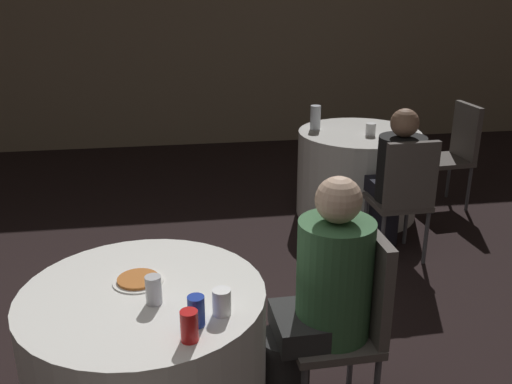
{
  "coord_description": "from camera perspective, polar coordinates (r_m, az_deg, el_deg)",
  "views": [
    {
      "loc": [
        0.13,
        -2.01,
        1.99
      ],
      "look_at": [
        0.59,
        0.98,
        0.85
      ],
      "focal_mm": 40.0,
      "sensor_mm": 36.0,
      "label": 1
    }
  ],
  "objects": [
    {
      "name": "wall_back",
      "position": [
        7.11,
        -10.2,
        15.58
      ],
      "size": [
        16.0,
        0.06,
        2.8
      ],
      "color": "gray",
      "rests_on": "ground_plane"
    },
    {
      "name": "table_near",
      "position": [
        2.69,
        -10.76,
        -16.75
      ],
      "size": [
        1.05,
        1.05,
        0.75
      ],
      "color": "white",
      "rests_on": "ground_plane"
    },
    {
      "name": "table_far",
      "position": [
        5.1,
        10.08,
        1.86
      ],
      "size": [
        1.05,
        1.05,
        0.75
      ],
      "color": "white",
      "rests_on": "ground_plane"
    },
    {
      "name": "chair_near_east",
      "position": [
        2.71,
        9.65,
        -11.61
      ],
      "size": [
        0.41,
        0.41,
        0.94
      ],
      "rotation": [
        0.0,
        0.0,
        -4.69
      ],
      "color": "#59514C",
      "rests_on": "ground_plane"
    },
    {
      "name": "chair_far_south",
      "position": [
        4.22,
        14.62,
        0.11
      ],
      "size": [
        0.41,
        0.42,
        0.94
      ],
      "rotation": [
        0.0,
        0.0,
        0.03
      ],
      "color": "#59514C",
      "rests_on": "ground_plane"
    },
    {
      "name": "chair_far_east",
      "position": [
        5.48,
        19.37,
        4.29
      ],
      "size": [
        0.43,
        0.43,
        0.94
      ],
      "rotation": [
        0.0,
        0.0,
        -4.64
      ],
      "color": "#59514C",
      "rests_on": "ground_plane"
    },
    {
      "name": "person_green_jacket",
      "position": [
        2.64,
        6.36,
        -10.94
      ],
      "size": [
        0.51,
        0.34,
        1.21
      ],
      "rotation": [
        0.0,
        0.0,
        -4.69
      ],
      "color": "#282828",
      "rests_on": "ground_plane"
    },
    {
      "name": "person_black_shirt",
      "position": [
        4.36,
        13.75,
        1.13
      ],
      "size": [
        0.34,
        0.51,
        1.14
      ],
      "rotation": [
        0.0,
        0.0,
        0.03
      ],
      "color": "black",
      "rests_on": "ground_plane"
    },
    {
      "name": "pizza_plate_near",
      "position": [
        2.56,
        -11.71,
        -8.6
      ],
      "size": [
        0.22,
        0.22,
        0.02
      ],
      "color": "white",
      "rests_on": "table_near"
    },
    {
      "name": "soda_can_blue",
      "position": [
        2.21,
        -6.0,
        -11.75
      ],
      "size": [
        0.07,
        0.07,
        0.12
      ],
      "color": "#1E38A5",
      "rests_on": "table_near"
    },
    {
      "name": "soda_can_silver",
      "position": [
        2.36,
        -10.21,
        -9.62
      ],
      "size": [
        0.07,
        0.07,
        0.12
      ],
      "color": "silver",
      "rests_on": "table_near"
    },
    {
      "name": "soda_can_red",
      "position": [
        2.13,
        -6.69,
        -13.16
      ],
      "size": [
        0.07,
        0.07,
        0.12
      ],
      "color": "red",
      "rests_on": "table_near"
    },
    {
      "name": "cup_near",
      "position": [
        2.27,
        -3.45,
        -10.93
      ],
      "size": [
        0.07,
        0.07,
        0.11
      ],
      "color": "white",
      "rests_on": "table_near"
    },
    {
      "name": "bottle_far",
      "position": [
        5.0,
        5.96,
        7.42
      ],
      "size": [
        0.09,
        0.09,
        0.21
      ],
      "color": "silver",
      "rests_on": "table_far"
    },
    {
      "name": "cup_far",
      "position": [
        4.88,
        11.4,
        6.17
      ],
      "size": [
        0.08,
        0.08,
        0.1
      ],
      "color": "white",
      "rests_on": "table_far"
    }
  ]
}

